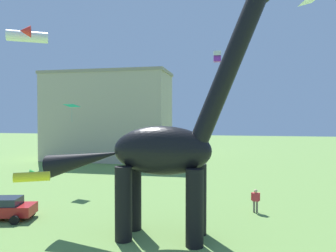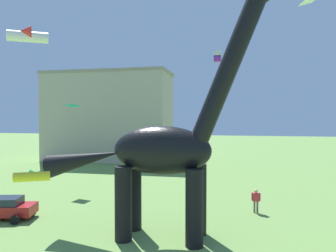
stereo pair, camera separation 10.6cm
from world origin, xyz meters
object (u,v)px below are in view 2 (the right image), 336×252
kite_mid_center (32,176)px  dinosaur_sculpture (161,150)px  person_watching_child (256,199)px  kite_apex (217,57)px  parked_sedan_left (4,208)px  kite_high_left (73,106)px  kite_high_right (28,36)px  kite_drifting (309,1)px

kite_mid_center → dinosaur_sculpture: bearing=36.5°
person_watching_child → kite_apex: kite_apex is taller
dinosaur_sculpture → person_watching_child: bearing=24.8°
kite_mid_center → parked_sedan_left: bearing=138.9°
kite_high_left → person_watching_child: bearing=-16.2°
dinosaur_sculpture → kite_mid_center: size_ratio=8.26×
dinosaur_sculpture → kite_apex: 6.93m
parked_sedan_left → kite_mid_center: kite_mid_center is taller
kite_apex → kite_high_left: kite_apex is taller
kite_apex → kite_high_right: kite_high_right is taller
kite_apex → kite_drifting: size_ratio=0.53×
person_watching_child → kite_drifting: size_ratio=1.45×
kite_apex → kite_high_left: (-15.36, 9.72, -2.61)m
kite_high_left → kite_apex: bearing=-32.3°
kite_mid_center → kite_high_right: kite_high_right is taller
person_watching_child → kite_high_left: bearing=-98.8°
person_watching_child → kite_high_right: 19.83m
parked_sedan_left → kite_apex: kite_apex is taller
dinosaur_sculpture → parked_sedan_left: bearing=153.0°
kite_high_left → kite_mid_center: bearing=-67.9°
dinosaur_sculpture → kite_high_left: 17.05m
kite_high_left → kite_high_right: kite_high_right is taller
parked_sedan_left → kite_drifting: 23.77m
kite_mid_center → kite_high_left: (-6.41, 15.78, 4.22)m
parked_sedan_left → kite_high_right: size_ratio=1.72×
kite_apex → kite_drifting: 5.86m
kite_high_left → kite_drifting: (20.40, -11.27, 5.15)m
dinosaur_sculpture → parked_sedan_left: dinosaur_sculpture is taller
parked_sedan_left → kite_drifting: (20.01, -0.75, 12.82)m
parked_sedan_left → kite_high_left: kite_high_left is taller
dinosaur_sculpture → kite_mid_center: dinosaur_sculpture is taller
parked_sedan_left → kite_high_left: bearing=78.2°
person_watching_child → kite_high_left: (-18.06, 5.26, 7.39)m
parked_sedan_left → kite_apex: bearing=-10.8°
dinosaur_sculpture → kite_high_left: bearing=114.4°
person_watching_child → kite_mid_center: bearing=-40.5°
dinosaur_sculpture → kite_high_left: (-12.11, 11.56, 3.22)m
person_watching_child → kite_mid_center: kite_mid_center is taller
kite_mid_center → kite_high_right: bearing=127.5°
kite_mid_center → person_watching_child: bearing=42.1°
kite_drifting → kite_mid_center: bearing=-162.2°
kite_apex → kite_high_left: bearing=147.7°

